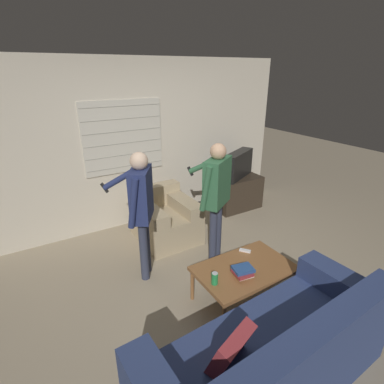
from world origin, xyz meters
TOP-DOWN VIEW (x-y plane):
  - ground_plane at (0.00, 0.00)m, footprint 16.00×16.00m
  - wall_back at (-0.01, 2.03)m, footprint 5.20×0.08m
  - couch_blue at (-0.29, -1.24)m, footprint 2.13×0.90m
  - armchair_beige at (0.05, 1.31)m, footprint 0.80×0.92m
  - coffee_table at (0.19, -0.35)m, footprint 1.03×0.66m
  - tv_stand at (1.64, 1.58)m, footprint 0.84×0.51m
  - tv at (1.63, 1.58)m, footprint 0.80×0.53m
  - person_left_standing at (-0.56, 0.61)m, footprint 0.53×0.74m
  - person_right_standing at (0.38, 0.48)m, footprint 0.55×0.80m
  - book_stack at (0.08, -0.43)m, footprint 0.23×0.21m
  - soda_can at (-0.24, -0.39)m, footprint 0.07×0.07m
  - spare_remote at (0.39, -0.11)m, footprint 0.11×0.13m
  - floor_fan at (0.78, 1.51)m, footprint 0.27×0.20m

SIDE VIEW (x-z plane):
  - ground_plane at x=0.00m, z-range 0.00..0.00m
  - floor_fan at x=0.78m, z-range -0.02..0.31m
  - tv_stand at x=1.64m, z-range 0.00..0.59m
  - armchair_beige at x=0.05m, z-range -0.06..0.67m
  - couch_blue at x=-0.29m, z-range -0.09..0.74m
  - coffee_table at x=0.19m, z-range 0.17..0.59m
  - spare_remote at x=0.39m, z-range 0.42..0.44m
  - book_stack at x=0.08m, z-range 0.42..0.51m
  - soda_can at x=-0.24m, z-range 0.42..0.54m
  - tv at x=1.63m, z-range 0.59..1.05m
  - person_left_standing at x=-0.56m, z-range 0.20..1.77m
  - person_right_standing at x=0.38m, z-range 0.21..1.78m
  - wall_back at x=-0.01m, z-range 0.01..2.56m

